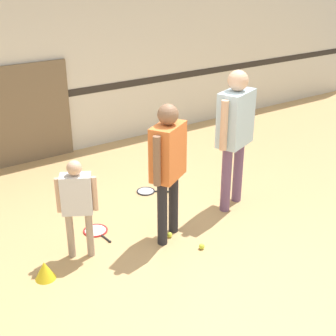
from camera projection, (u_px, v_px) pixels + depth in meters
ground_plane at (177, 247)px, 5.44m from camera, size 16.00×16.00×0.00m
wall_back at (51, 60)px, 7.41m from camera, size 16.00×0.07×3.20m
wall_panel at (2, 119)px, 7.23m from camera, size 2.21×0.05×1.60m
person_instructor at (168, 159)px, 5.21m from camera, size 0.56×0.45×1.66m
person_student_left at (77, 199)px, 4.99m from camera, size 0.39×0.31×1.16m
person_student_right at (235, 125)px, 5.90m from camera, size 0.66×0.45×1.84m
racket_spare_on_floor at (147, 191)px, 6.72m from camera, size 0.46×0.40×0.03m
racket_second_spare at (96, 231)px, 5.74m from camera, size 0.33×0.50×0.03m
tennis_ball_near_instructor at (202, 246)px, 5.39m from camera, size 0.07×0.07×0.07m
tennis_ball_by_spare_racket at (160, 193)px, 6.62m from camera, size 0.07×0.07×0.07m
tennis_ball_stray_left at (170, 235)px, 5.61m from camera, size 0.07×0.07×0.07m
training_cone at (45, 270)px, 4.86m from camera, size 0.22×0.22×0.20m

